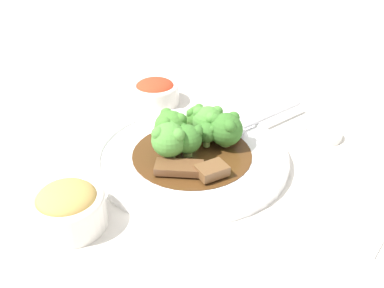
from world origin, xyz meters
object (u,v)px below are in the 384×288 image
(broccoli_floret_2, at_px, (208,121))
(broccoli_floret_4, at_px, (171,127))
(broccoli_floret_1, at_px, (187,138))
(serving_spoon, at_px, (235,130))
(side_bowl_kimchi, at_px, (155,91))
(side_bowl_appetizer, at_px, (68,207))
(beef_strip_2, at_px, (185,135))
(main_plate, at_px, (192,156))
(broccoli_floret_0, at_px, (198,117))
(broccoli_floret_3, at_px, (169,139))
(beef_strip_0, at_px, (179,168))
(beef_strip_1, at_px, (212,170))
(broccoli_floret_5, at_px, (226,129))
(broccoli_floret_6, at_px, (207,132))
(sauce_dish, at_px, (323,134))

(broccoli_floret_2, bearing_deg, broccoli_floret_4, -115.09)
(broccoli_floret_2, bearing_deg, broccoli_floret_1, -83.96)
(broccoli_floret_4, distance_m, serving_spoon, 0.12)
(side_bowl_kimchi, distance_m, side_bowl_appetizer, 0.38)
(broccoli_floret_1, bearing_deg, beef_strip_2, 132.69)
(side_bowl_appetizer, bearing_deg, main_plate, 79.84)
(broccoli_floret_1, bearing_deg, broccoli_floret_0, 114.27)
(broccoli_floret_3, height_order, broccoli_floret_4, broccoli_floret_4)
(beef_strip_0, distance_m, broccoli_floret_1, 0.05)
(broccoli_floret_0, relative_size, side_bowl_kimchi, 0.49)
(broccoli_floret_4, bearing_deg, broccoli_floret_0, 87.29)
(beef_strip_0, relative_size, serving_spoon, 0.36)
(broccoli_floret_0, xyz_separation_m, broccoli_floret_3, (0.01, -0.10, 0.01))
(broccoli_floret_2, relative_size, side_bowl_appetizer, 0.56)
(side_bowl_appetizer, bearing_deg, broccoli_floret_4, 89.09)
(beef_strip_1, height_order, broccoli_floret_5, broccoli_floret_5)
(broccoli_floret_1, relative_size, broccoli_floret_4, 0.83)
(broccoli_floret_1, distance_m, broccoli_floret_6, 0.04)
(beef_strip_2, bearing_deg, beef_strip_1, -31.48)
(main_plate, bearing_deg, side_bowl_kimchi, 146.15)
(beef_strip_0, distance_m, broccoli_floret_4, 0.08)
(broccoli_floret_0, relative_size, broccoli_floret_1, 0.88)
(beef_strip_0, bearing_deg, broccoli_floret_0, 113.07)
(serving_spoon, xyz_separation_m, sauce_dish, (0.12, 0.11, -0.02))
(broccoli_floret_0, xyz_separation_m, serving_spoon, (0.06, 0.03, -0.02))
(side_bowl_appetizer, bearing_deg, sauce_dish, 67.04)
(main_plate, distance_m, broccoli_floret_5, 0.07)
(beef_strip_0, xyz_separation_m, beef_strip_1, (0.05, 0.02, 0.00))
(broccoli_floret_5, xyz_separation_m, broccoli_floret_6, (-0.02, -0.02, -0.00))
(main_plate, relative_size, broccoli_floret_6, 7.37)
(broccoli_floret_5, height_order, sauce_dish, broccoli_floret_5)
(beef_strip_2, bearing_deg, side_bowl_appetizer, -90.40)
(beef_strip_2, distance_m, side_bowl_kimchi, 0.18)
(broccoli_floret_6, height_order, serving_spoon, broccoli_floret_6)
(broccoli_floret_6, relative_size, side_bowl_kimchi, 0.44)
(broccoli_floret_6, bearing_deg, beef_strip_0, -84.82)
(beef_strip_1, relative_size, broccoli_floret_4, 0.84)
(broccoli_floret_5, xyz_separation_m, serving_spoon, (-0.01, 0.04, -0.02))
(beef_strip_2, relative_size, broccoli_floret_4, 0.91)
(broccoli_floret_0, bearing_deg, serving_spoon, 29.09)
(broccoli_floret_0, distance_m, broccoli_floret_6, 0.05)
(broccoli_floret_5, height_order, side_bowl_appetizer, broccoli_floret_5)
(broccoli_floret_5, xyz_separation_m, sauce_dish, (0.11, 0.15, -0.04))
(broccoli_floret_2, xyz_separation_m, serving_spoon, (0.03, 0.04, -0.03))
(beef_strip_2, distance_m, broccoli_floret_3, 0.07)
(beef_strip_0, height_order, broccoli_floret_1, broccoli_floret_1)
(broccoli_floret_4, bearing_deg, beef_strip_0, -41.22)
(main_plate, distance_m, sauce_dish, 0.25)
(serving_spoon, height_order, side_bowl_kimchi, side_bowl_kimchi)
(beef_strip_1, distance_m, broccoli_floret_3, 0.08)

